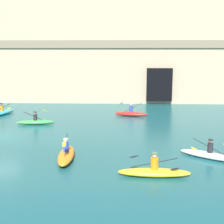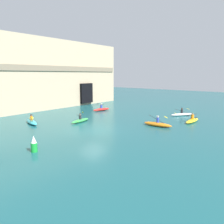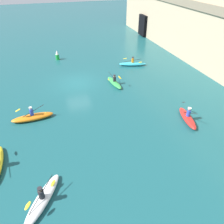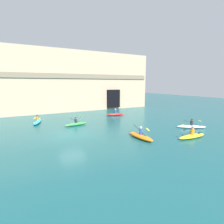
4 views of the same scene
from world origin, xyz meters
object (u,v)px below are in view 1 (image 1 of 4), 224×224
(kayak_cyan, at_px, (2,113))
(kayak_orange, at_px, (66,155))
(kayak_green, at_px, (35,122))
(kayak_yellow, at_px, (154,172))
(kayak_red, at_px, (131,113))
(kayak_white, at_px, (210,155))

(kayak_cyan, bearing_deg, kayak_orange, -129.24)
(kayak_green, distance_m, kayak_yellow, 13.28)
(kayak_green, distance_m, kayak_orange, 8.99)
(kayak_green, relative_size, kayak_red, 0.99)
(kayak_orange, xyz_separation_m, kayak_white, (7.74, 0.42, -0.04))
(kayak_yellow, relative_size, kayak_red, 1.11)
(kayak_yellow, height_order, kayak_white, kayak_yellow)
(kayak_orange, distance_m, kayak_red, 12.25)
(kayak_yellow, height_order, kayak_cyan, kayak_yellow)
(kayak_cyan, bearing_deg, kayak_white, -109.36)
(kayak_orange, xyz_separation_m, kayak_cyan, (-8.08, 11.73, -0.01))
(kayak_white, relative_size, kayak_cyan, 0.94)
(kayak_orange, bearing_deg, kayak_red, 158.79)
(kayak_green, xyz_separation_m, kayak_red, (7.67, 3.59, 0.03))
(kayak_red, relative_size, kayak_white, 0.96)
(kayak_yellow, height_order, kayak_red, kayak_red)
(kayak_green, relative_size, kayak_orange, 0.93)
(kayak_red, xyz_separation_m, kayak_white, (4.01, -11.25, -0.04))
(kayak_cyan, bearing_deg, kayak_green, -115.24)
(kayak_green, bearing_deg, kayak_red, -162.23)
(kayak_yellow, bearing_deg, kayak_cyan, 133.36)
(kayak_green, xyz_separation_m, kayak_orange, (3.95, -8.08, 0.02))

